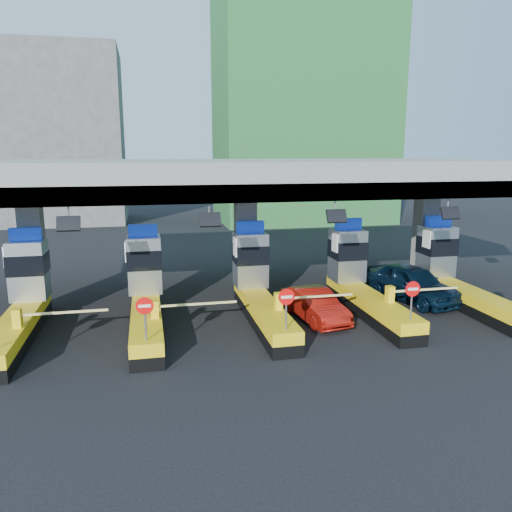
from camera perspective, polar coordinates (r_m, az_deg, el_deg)
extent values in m
plane|color=black|center=(23.01, 0.27, -6.91)|extent=(120.00, 120.00, 0.00)
cube|color=slate|center=(24.77, -1.25, 9.17)|extent=(28.00, 12.00, 1.50)
cube|color=#4C4C49|center=(19.24, 2.06, 7.26)|extent=(28.00, 0.60, 0.70)
cube|color=slate|center=(25.25, -24.08, 0.19)|extent=(1.00, 1.00, 5.50)
cube|color=slate|center=(25.17, -1.22, 1.18)|extent=(1.00, 1.00, 5.50)
cube|color=slate|center=(28.79, 18.71, 1.89)|extent=(1.00, 1.00, 5.50)
cylinder|color=slate|center=(18.89, -20.64, 4.61)|extent=(0.06, 0.06, 0.50)
cube|color=black|center=(18.74, -20.65, 3.48)|extent=(0.80, 0.38, 0.54)
cylinder|color=slate|center=(18.84, -5.37, 5.29)|extent=(0.06, 0.06, 0.50)
cube|color=black|center=(18.68, -5.27, 4.15)|extent=(0.80, 0.38, 0.54)
cylinder|color=slate|center=(20.07, 9.01, 5.58)|extent=(0.06, 0.06, 0.50)
cube|color=black|center=(19.92, 9.19, 4.52)|extent=(0.80, 0.38, 0.54)
cylinder|color=slate|center=(22.37, 21.09, 5.56)|extent=(0.06, 0.06, 0.50)
cube|color=black|center=(22.24, 21.31, 4.61)|extent=(0.80, 0.38, 0.54)
cube|color=black|center=(22.10, -25.58, -8.20)|extent=(1.20, 8.00, 0.50)
cube|color=#E5B70C|center=(21.95, -25.69, -6.96)|extent=(1.20, 8.00, 0.50)
cube|color=#9EA3A8|center=(24.19, -24.54, -1.40)|extent=(1.50, 1.50, 2.60)
cube|color=black|center=(24.11, -24.61, -0.72)|extent=(1.56, 1.56, 0.90)
cube|color=#0C2DBF|center=(23.91, -24.86, 2.29)|extent=(1.30, 0.35, 0.55)
cube|color=white|center=(23.96, -26.70, 0.00)|extent=(0.06, 0.70, 0.90)
cube|color=#E5B70C|center=(20.58, -25.63, -6.40)|extent=(0.30, 0.35, 0.70)
cube|color=white|center=(20.22, -21.08, -6.03)|extent=(3.20, 0.08, 0.08)
cube|color=black|center=(21.48, -12.38, -7.85)|extent=(1.20, 8.00, 0.50)
cube|color=#E5B70C|center=(21.32, -12.44, -6.59)|extent=(1.20, 8.00, 0.50)
cube|color=#9EA3A8|center=(23.62, -12.62, -0.91)|extent=(1.50, 1.50, 2.60)
cube|color=black|center=(23.54, -12.66, -0.21)|extent=(1.56, 1.56, 0.90)
cube|color=#0C2DBF|center=(23.34, -12.79, 2.88)|extent=(1.30, 0.35, 0.55)
cube|color=white|center=(23.21, -14.67, 0.53)|extent=(0.06, 0.70, 0.90)
cylinder|color=slate|center=(17.62, -12.53, -7.41)|extent=(0.07, 0.07, 1.30)
cylinder|color=red|center=(17.41, -12.61, -5.58)|extent=(0.60, 0.04, 0.60)
cube|color=white|center=(17.38, -12.61, -5.60)|extent=(0.42, 0.02, 0.10)
cube|color=#E5B70C|center=(19.99, -11.49, -5.97)|extent=(0.30, 0.35, 0.70)
cube|color=white|center=(20.04, -6.77, -5.47)|extent=(3.20, 0.08, 0.08)
cube|color=black|center=(22.01, 0.85, -7.10)|extent=(1.20, 8.00, 0.50)
cube|color=#E5B70C|center=(21.85, 0.85, -5.86)|extent=(1.20, 8.00, 0.50)
cube|color=#9EA3A8|center=(24.10, -0.66, -0.38)|extent=(1.50, 1.50, 2.60)
cube|color=black|center=(24.02, -0.65, 0.31)|extent=(1.56, 1.56, 0.90)
cube|color=#0C2DBF|center=(23.82, -0.67, 3.34)|extent=(1.30, 0.35, 0.55)
cube|color=white|center=(23.53, -2.42, 1.05)|extent=(0.06, 0.70, 0.90)
cylinder|color=slate|center=(18.26, 3.46, -6.47)|extent=(0.07, 0.07, 1.30)
cylinder|color=red|center=(18.05, 3.51, -4.69)|extent=(0.60, 0.04, 0.60)
cube|color=white|center=(18.03, 3.53, -4.71)|extent=(0.42, 0.02, 0.10)
cube|color=#E5B70C|center=(20.64, 2.57, -5.18)|extent=(0.30, 0.35, 0.70)
cube|color=white|center=(21.09, 6.92, -4.61)|extent=(3.20, 0.08, 0.08)
cube|color=black|center=(23.60, 12.82, -6.09)|extent=(1.20, 8.00, 0.50)
cube|color=#E5B70C|center=(23.46, 12.87, -4.92)|extent=(1.20, 8.00, 0.50)
cube|color=#9EA3A8|center=(25.57, 10.38, 0.13)|extent=(1.50, 1.50, 2.60)
cube|color=black|center=(25.49, 10.42, 0.78)|extent=(1.56, 1.56, 0.90)
cube|color=#0C2DBF|center=(25.30, 10.51, 3.64)|extent=(1.30, 0.35, 0.55)
cube|color=white|center=(24.87, 9.00, 1.50)|extent=(0.06, 0.70, 0.90)
cylinder|color=slate|center=(20.15, 17.33, -5.24)|extent=(0.07, 0.07, 1.30)
cylinder|color=red|center=(19.97, 17.48, -3.62)|extent=(0.60, 0.04, 0.60)
cube|color=white|center=(19.95, 17.51, -3.63)|extent=(0.42, 0.02, 0.10)
cube|color=#E5B70C|center=(22.42, 15.05, -4.21)|extent=(0.30, 0.35, 0.70)
cube|color=white|center=(23.18, 18.70, -3.65)|extent=(3.20, 0.08, 0.08)
cube|color=black|center=(26.07, 22.86, -5.03)|extent=(1.20, 8.00, 0.50)
cube|color=#E5B70C|center=(25.94, 22.95, -3.97)|extent=(1.20, 8.00, 0.50)
cube|color=#9EA3A8|center=(27.87, 19.91, 0.56)|extent=(1.50, 1.50, 2.60)
cube|color=black|center=(27.80, 19.97, 1.16)|extent=(1.56, 1.56, 0.90)
cube|color=#0C2DBF|center=(27.63, 20.14, 3.78)|extent=(1.30, 0.35, 0.55)
cube|color=white|center=(27.08, 18.91, 1.83)|extent=(0.06, 0.70, 0.90)
cube|color=#E5B70C|center=(25.08, 25.28, -3.27)|extent=(0.30, 0.35, 0.70)
cube|color=#1E5926|center=(56.26, 5.34, 18.41)|extent=(18.00, 12.00, 28.00)
cube|color=#4C4C49|center=(58.04, -22.06, 12.48)|extent=(14.00, 10.00, 18.00)
imported|color=black|center=(26.32, 17.37, -2.96)|extent=(3.50, 5.81, 1.85)
imported|color=maroon|center=(22.45, 6.73, -5.58)|extent=(2.12, 4.44, 1.40)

